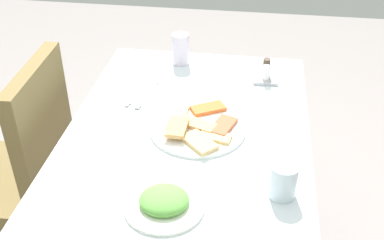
% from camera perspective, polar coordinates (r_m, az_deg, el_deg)
% --- Properties ---
extents(dining_table, '(1.06, 0.76, 0.75)m').
position_cam_1_polar(dining_table, '(1.57, -0.42, -3.63)').
color(dining_table, white).
rests_on(dining_table, ground_plane).
extents(dining_chair, '(0.44, 0.44, 0.92)m').
position_cam_1_polar(dining_chair, '(1.84, -19.70, -4.95)').
color(dining_chair, brown).
rests_on(dining_chair, ground_plane).
extents(pide_platter, '(0.30, 0.30, 0.04)m').
position_cam_1_polar(pide_platter, '(1.50, 0.70, -0.86)').
color(pide_platter, white).
rests_on(pide_platter, dining_table).
extents(salad_plate_greens, '(0.21, 0.21, 0.05)m').
position_cam_1_polar(salad_plate_greens, '(1.23, -3.36, -9.74)').
color(salad_plate_greens, white).
rests_on(salad_plate_greens, dining_table).
extents(soda_can, '(0.07, 0.07, 0.12)m').
position_cam_1_polar(soda_can, '(1.88, -1.37, 8.47)').
color(soda_can, silver).
rests_on(soda_can, dining_table).
extents(drinking_glass, '(0.07, 0.07, 0.10)m').
position_cam_1_polar(drinking_glass, '(1.26, 10.85, -7.11)').
color(drinking_glass, silver).
rests_on(drinking_glass, dining_table).
extents(paper_napkin, '(0.18, 0.18, 0.00)m').
position_cam_1_polar(paper_napkin, '(1.69, -5.95, 3.05)').
color(paper_napkin, white).
rests_on(paper_napkin, dining_table).
extents(fork, '(0.20, 0.05, 0.00)m').
position_cam_1_polar(fork, '(1.69, -5.37, 3.12)').
color(fork, silver).
rests_on(fork, paper_napkin).
extents(spoon, '(0.18, 0.05, 0.00)m').
position_cam_1_polar(spoon, '(1.70, -6.55, 3.20)').
color(spoon, silver).
rests_on(spoon, paper_napkin).
extents(condiment_caddy, '(0.09, 0.09, 0.08)m').
position_cam_1_polar(condiment_caddy, '(1.79, 8.80, 5.38)').
color(condiment_caddy, '#B2B2B7').
rests_on(condiment_caddy, dining_table).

